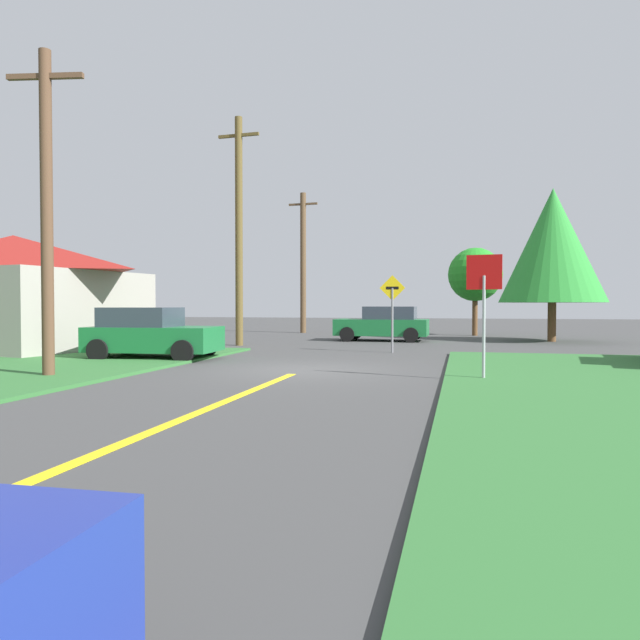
% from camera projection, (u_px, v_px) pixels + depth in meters
% --- Properties ---
extents(ground_plane, '(120.00, 120.00, 0.00)m').
position_uv_depth(ground_plane, '(303.00, 370.00, 15.40)').
color(ground_plane, '#414141').
extents(lane_stripe_center, '(0.20, 14.00, 0.01)m').
position_uv_depth(lane_stripe_center, '(141.00, 436.00, 7.62)').
color(lane_stripe_center, yellow).
rests_on(lane_stripe_center, ground).
extents(stop_sign, '(0.77, 0.14, 2.81)m').
position_uv_depth(stop_sign, '(484.00, 292.00, 13.08)').
color(stop_sign, '#9EA0A8').
rests_on(stop_sign, ground).
extents(car_approaching_junction, '(4.32, 2.20, 1.62)m').
position_uv_depth(car_approaching_junction, '(384.00, 324.00, 27.75)').
color(car_approaching_junction, '#196B33').
rests_on(car_approaching_junction, ground).
extents(parked_car_near_building, '(4.07, 2.36, 1.62)m').
position_uv_depth(parked_car_near_building, '(151.00, 334.00, 18.38)').
color(parked_car_near_building, '#196B33').
rests_on(parked_car_near_building, ground).
extents(utility_pole_near, '(1.79, 0.42, 7.54)m').
position_uv_depth(utility_pole_near, '(47.00, 209.00, 13.58)').
color(utility_pole_near, brown).
rests_on(utility_pole_near, ground).
extents(utility_pole_mid, '(1.80, 0.31, 9.48)m').
position_uv_depth(utility_pole_mid, '(239.00, 229.00, 24.52)').
color(utility_pole_mid, brown).
rests_on(utility_pole_mid, ground).
extents(utility_pole_far, '(1.80, 0.35, 8.44)m').
position_uv_depth(utility_pole_far, '(303.00, 262.00, 35.62)').
color(utility_pole_far, brown).
rests_on(utility_pole_far, ground).
extents(direction_sign, '(0.91, 0.08, 2.75)m').
position_uv_depth(direction_sign, '(392.00, 305.00, 20.90)').
color(direction_sign, slate).
rests_on(direction_sign, ground).
extents(oak_tree_left, '(4.78, 4.78, 7.06)m').
position_uv_depth(oak_tree_left, '(553.00, 245.00, 27.12)').
color(oak_tree_left, brown).
rests_on(oak_tree_left, ground).
extents(pine_tree_center, '(2.94, 2.94, 4.84)m').
position_uv_depth(pine_tree_center, '(475.00, 275.00, 32.41)').
color(pine_tree_center, brown).
rests_on(pine_tree_center, ground).
extents(barn, '(9.09, 7.60, 4.34)m').
position_uv_depth(barn, '(14.00, 292.00, 22.42)').
color(barn, gray).
rests_on(barn, ground).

